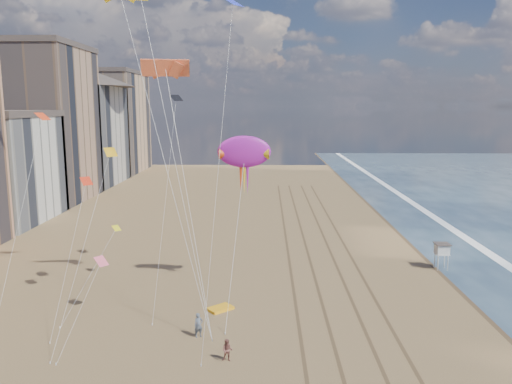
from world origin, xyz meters
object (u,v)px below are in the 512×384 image
(kite_flyer_a, at_px, (198,325))
(kite_flyer_b, at_px, (227,350))
(grounded_kite, at_px, (220,308))
(lifeguard_stand, at_px, (442,249))
(show_kite, at_px, (244,152))

(kite_flyer_a, bearing_deg, kite_flyer_b, -83.95)
(grounded_kite, distance_m, kite_flyer_a, 5.43)
(lifeguard_stand, xyz_separation_m, grounded_kite, (-23.18, -11.69, -2.09))
(show_kite, relative_size, kite_flyer_b, 10.29)
(grounded_kite, distance_m, kite_flyer_b, 9.03)
(show_kite, relative_size, kite_flyer_a, 8.66)
(lifeguard_stand, xyz_separation_m, kite_flyer_a, (-24.38, -16.92, -1.26))
(show_kite, bearing_deg, grounded_kite, -110.86)
(grounded_kite, relative_size, kite_flyer_b, 1.32)
(lifeguard_stand, relative_size, kite_flyer_a, 1.50)
(grounded_kite, relative_size, kite_flyer_a, 1.11)
(lifeguard_stand, relative_size, show_kite, 0.17)
(kite_flyer_a, distance_m, kite_flyer_b, 4.46)
(lifeguard_stand, distance_m, grounded_kite, 26.05)
(kite_flyer_b, bearing_deg, kite_flyer_a, 130.85)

